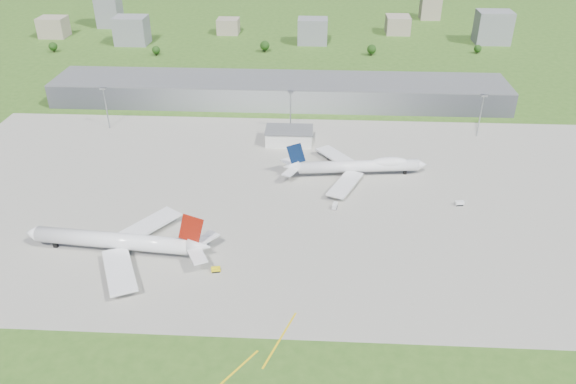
{
  "coord_description": "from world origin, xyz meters",
  "views": [
    {
      "loc": [
        25.05,
        -192.77,
        137.87
      ],
      "look_at": [
        13.21,
        28.26,
        9.0
      ],
      "focal_mm": 35.0,
      "sensor_mm": 36.0,
      "label": 1
    }
  ],
  "objects_px": {
    "tug_yellow": "(216,270)",
    "van_white_far": "(459,203)",
    "airliner_red_twin": "(119,242)",
    "airliner_blue_quad": "(358,166)",
    "van_white_near": "(335,206)"
  },
  "relations": [
    {
      "from": "airliner_blue_quad",
      "to": "tug_yellow",
      "type": "bearing_deg",
      "value": -132.31
    },
    {
      "from": "tug_yellow",
      "to": "van_white_far",
      "type": "xyz_separation_m",
      "value": [
        105.9,
        55.49,
        0.16
      ]
    },
    {
      "from": "airliner_red_twin",
      "to": "airliner_blue_quad",
      "type": "height_order",
      "value": "airliner_red_twin"
    },
    {
      "from": "airliner_red_twin",
      "to": "airliner_blue_quad",
      "type": "distance_m",
      "value": 124.1
    },
    {
      "from": "tug_yellow",
      "to": "airliner_red_twin",
      "type": "bearing_deg",
      "value": 154.66
    },
    {
      "from": "van_white_near",
      "to": "van_white_far",
      "type": "height_order",
      "value": "van_white_near"
    },
    {
      "from": "van_white_near",
      "to": "van_white_far",
      "type": "relative_size",
      "value": 1.12
    },
    {
      "from": "van_white_near",
      "to": "van_white_far",
      "type": "xyz_separation_m",
      "value": [
        58.42,
        5.74,
        -0.08
      ]
    },
    {
      "from": "van_white_far",
      "to": "van_white_near",
      "type": "bearing_deg",
      "value": 176.78
    },
    {
      "from": "van_white_near",
      "to": "van_white_far",
      "type": "bearing_deg",
      "value": -71.26
    },
    {
      "from": "airliner_red_twin",
      "to": "van_white_near",
      "type": "relative_size",
      "value": 16.4
    },
    {
      "from": "airliner_blue_quad",
      "to": "tug_yellow",
      "type": "distance_m",
      "value": 101.95
    },
    {
      "from": "airliner_red_twin",
      "to": "airliner_blue_quad",
      "type": "relative_size",
      "value": 1.07
    },
    {
      "from": "airliner_red_twin",
      "to": "van_white_near",
      "type": "height_order",
      "value": "airliner_red_twin"
    },
    {
      "from": "tug_yellow",
      "to": "van_white_far",
      "type": "relative_size",
      "value": 0.92
    }
  ]
}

